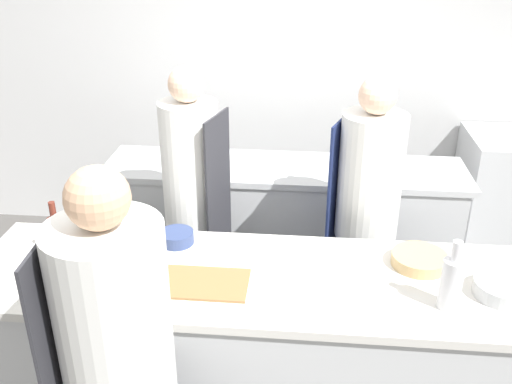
{
  "coord_description": "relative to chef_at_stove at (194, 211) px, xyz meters",
  "views": [
    {
      "loc": [
        0.24,
        -2.15,
        2.37
      ],
      "look_at": [
        0.0,
        0.35,
        1.16
      ],
      "focal_mm": 40.0,
      "sensor_mm": 36.0,
      "label": 1
    }
  ],
  "objects": [
    {
      "name": "pass_counter",
      "position": [
        0.49,
        0.56,
        -0.4
      ],
      "size": [
        2.36,
        0.56,
        0.91
      ],
      "color": "silver",
      "rests_on": "ground_plane"
    },
    {
      "name": "cutting_board",
      "position": [
        0.21,
        -0.8,
        0.07
      ],
      "size": [
        0.39,
        0.25,
        0.01
      ],
      "color": "olive",
      "rests_on": "prep_counter"
    },
    {
      "name": "prep_counter",
      "position": [
        0.4,
        -0.71,
        -0.4
      ],
      "size": [
        2.57,
        0.75,
        0.91
      ],
      "color": "silver",
      "rests_on": "ground_plane"
    },
    {
      "name": "cup",
      "position": [
        -0.38,
        -0.46,
        0.11
      ],
      "size": [
        0.09,
        0.09,
        0.09
      ],
      "color": "#33477F",
      "rests_on": "prep_counter"
    },
    {
      "name": "bowl_prep_small",
      "position": [
        1.49,
        -0.76,
        0.09
      ],
      "size": [
        0.25,
        0.25,
        0.07
      ],
      "color": "#B7BABC",
      "rests_on": "prep_counter"
    },
    {
      "name": "chef_at_pass_far",
      "position": [
        0.98,
        -0.01,
        -0.02
      ],
      "size": [
        0.4,
        0.39,
        1.66
      ],
      "rotation": [
        0.0,
        0.0,
        1.23
      ],
      "color": "black",
      "rests_on": "ground_plane"
    },
    {
      "name": "bowl_mixing_large",
      "position": [
        1.18,
        -0.55,
        0.09
      ],
      "size": [
        0.26,
        0.26,
        0.06
      ],
      "color": "tan",
      "rests_on": "prep_counter"
    },
    {
      "name": "wall_back",
      "position": [
        0.4,
        1.42,
        0.55
      ],
      "size": [
        8.0,
        0.06,
        2.8
      ],
      "color": "silver",
      "rests_on": "ground_plane"
    },
    {
      "name": "bottle_olive_oil",
      "position": [
        -0.52,
        -0.64,
        0.18
      ],
      "size": [
        0.07,
        0.07,
        0.29
      ],
      "color": "#5B2319",
      "rests_on": "prep_counter"
    },
    {
      "name": "bottle_vinegar",
      "position": [
        -0.11,
        -0.85,
        0.18
      ],
      "size": [
        0.09,
        0.09,
        0.31
      ],
      "color": "#B2A84C",
      "rests_on": "prep_counter"
    },
    {
      "name": "bottle_wine",
      "position": [
        1.24,
        -0.87,
        0.18
      ],
      "size": [
        0.09,
        0.09,
        0.31
      ],
      "color": "silver",
      "rests_on": "prep_counter"
    },
    {
      "name": "bowl_ceramic_blue",
      "position": [
        0.01,
        -0.46,
        0.09
      ],
      "size": [
        0.17,
        0.17,
        0.06
      ],
      "color": "navy",
      "rests_on": "prep_counter"
    },
    {
      "name": "chef_at_stove",
      "position": [
        0.0,
        0.0,
        0.0
      ],
      "size": [
        0.37,
        0.35,
        1.69
      ],
      "rotation": [
        0.0,
        0.0,
        -1.84
      ],
      "color": "black",
      "rests_on": "ground_plane"
    }
  ]
}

